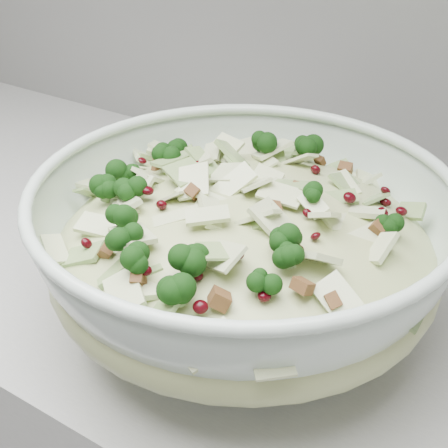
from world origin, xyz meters
name	(u,v)px	position (x,y,z in m)	size (l,w,h in m)	color
mixing_bowl	(243,252)	(0.07, 1.60, 0.98)	(0.43, 0.43, 0.16)	silver
salad	(244,229)	(0.07, 1.60, 1.01)	(0.40, 0.40, 0.16)	#BDC385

